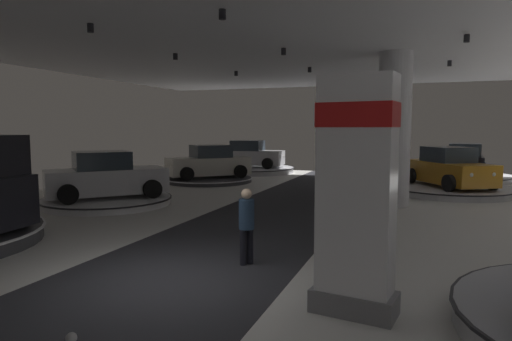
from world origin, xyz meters
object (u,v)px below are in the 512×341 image
object	(u,v)px
display_car_mid_left	(106,177)
visitor_walking_near	(247,221)
display_car_far_right	(449,169)
display_platform_deep_right	(464,177)
column_right	(394,130)
display_platform_far_left	(208,179)
display_platform_deep_left	(250,169)
display_car_deep_right	(464,161)
display_platform_far_right	(449,189)
display_platform_mid_left	(107,200)
display_car_deep_left	(249,155)
brand_sign_pylon	(356,192)
display_car_far_left	(209,163)

from	to	relation	value
display_car_mid_left	visitor_walking_near	world-z (taller)	display_car_mid_left
display_car_far_right	display_platform_deep_right	xyz separation A→B (m)	(1.10, 5.93, -0.91)
column_right	display_platform_far_left	xyz separation A→B (m)	(-9.53, 4.26, -2.62)
display_platform_deep_left	display_car_far_right	bearing A→B (deg)	-26.54
display_platform_far_left	display_car_deep_right	distance (m)	14.01
display_platform_far_right	display_platform_mid_left	world-z (taller)	display_platform_far_right
display_car_deep_left	display_car_mid_left	world-z (taller)	display_car_deep_left
brand_sign_pylon	display_platform_mid_left	size ratio (longest dim) A/B	0.77
display_platform_deep_left	display_platform_deep_right	distance (m)	12.51
display_platform_far_left	display_platform_deep_right	xyz separation A→B (m)	(12.73, 5.81, 0.02)
column_right	display_platform_far_right	bearing A→B (deg)	62.72
brand_sign_pylon	display_car_deep_left	size ratio (longest dim) A/B	0.83
column_right	display_car_deep_right	size ratio (longest dim) A/B	1.27
display_platform_far_left	display_car_far_left	bearing A→B (deg)	44.86
display_car_deep_right	display_platform_mid_left	size ratio (longest dim) A/B	0.92
column_right	display_car_deep_right	xyz separation A→B (m)	(3.20, 10.04, -1.72)
display_platform_deep_right	display_car_deep_left	bearing A→B (deg)	-178.94
column_right	display_car_deep_right	world-z (taller)	column_right
brand_sign_pylon	display_platform_deep_right	distance (m)	20.56
display_platform_far_left	display_platform_far_right	bearing A→B (deg)	-0.71
brand_sign_pylon	display_platform_far_right	size ratio (longest dim) A/B	0.67
display_platform_mid_left	display_platform_far_right	bearing A→B (deg)	31.90
display_car_far_right	display_platform_deep_right	world-z (taller)	display_car_far_right
display_car_deep_right	display_platform_mid_left	world-z (taller)	display_car_deep_right
display_platform_deep_left	display_car_far_left	distance (m)	5.62
display_platform_deep_left	display_car_mid_left	distance (m)	13.29
column_right	display_platform_far_right	size ratio (longest dim) A/B	1.02
display_platform_far_right	display_platform_mid_left	distance (m)	14.19
display_car_deep_left	display_car_deep_right	size ratio (longest dim) A/B	1.00
display_platform_deep_right	visitor_walking_near	xyz separation A→B (m)	(-5.63, -18.50, 0.75)
display_car_mid_left	column_right	bearing A→B (deg)	18.89
display_platform_deep_right	display_platform_far_left	bearing A→B (deg)	-155.47
display_platform_deep_left	display_platform_far_right	bearing A→B (deg)	-26.61
visitor_walking_near	display_platform_far_right	bearing A→B (deg)	70.09
brand_sign_pylon	visitor_walking_near	size ratio (longest dim) A/B	2.27
column_right	display_car_deep_left	distance (m)	13.66
display_platform_deep_right	display_car_far_left	bearing A→B (deg)	-155.52
display_car_far_left	display_car_far_right	xyz separation A→B (m)	(11.61, -0.14, 0.07)
display_platform_deep_right	display_platform_mid_left	world-z (taller)	display_platform_deep_right
display_car_deep_right	display_platform_mid_left	bearing A→B (deg)	-134.36
brand_sign_pylon	display_car_deep_right	size ratio (longest dim) A/B	0.83
display_platform_far_left	display_platform_deep_right	size ratio (longest dim) A/B	0.89
display_platform_deep_left	display_car_far_right	distance (m)	12.78
display_platform_deep_left	display_platform_far_left	distance (m)	5.59
display_car_mid_left	visitor_walking_near	bearing A→B (deg)	-33.78
display_platform_deep_left	display_platform_far_right	xyz separation A→B (m)	(11.42, -5.72, -0.01)
display_platform_deep_left	display_car_mid_left	bearing A→B (deg)	-92.76
display_platform_deep_left	display_platform_far_right	world-z (taller)	display_platform_deep_left
brand_sign_pylon	display_platform_deep_left	size ratio (longest dim) A/B	0.63
display_platform_far_left	visitor_walking_near	world-z (taller)	visitor_walking_near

